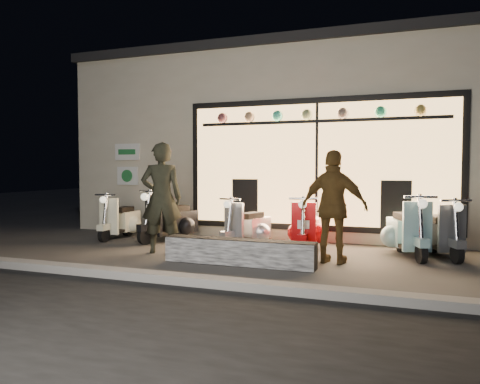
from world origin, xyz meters
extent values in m
plane|color=#383533|center=(0.00, 0.00, 0.00)|extent=(40.00, 40.00, 0.00)
cube|color=slate|center=(0.00, -2.00, 0.06)|extent=(40.00, 0.25, 0.12)
cube|color=beige|center=(0.00, 5.00, 2.00)|extent=(10.00, 6.00, 4.00)
cube|color=black|center=(0.00, 5.00, 4.10)|extent=(10.20, 6.20, 0.20)
cube|color=black|center=(0.80, 1.98, 1.55)|extent=(5.45, 0.06, 2.65)
cube|color=#FFBF6B|center=(0.80, 1.94, 1.55)|extent=(5.20, 0.04, 2.40)
cube|color=black|center=(0.80, 1.90, 2.40)|extent=(4.90, 0.06, 0.06)
cube|color=white|center=(-3.60, 1.96, 1.85)|extent=(0.65, 0.04, 0.38)
cube|color=white|center=(-3.60, 1.96, 1.30)|extent=(0.55, 0.04, 0.42)
cube|color=black|center=(0.11, -0.65, 0.20)|extent=(2.37, 0.28, 0.40)
cylinder|color=black|center=(-0.49, 0.39, 0.15)|extent=(0.18, 0.31, 0.30)
cylinder|color=black|center=(-0.22, 1.23, 0.15)|extent=(0.19, 0.32, 0.30)
cube|color=#B7B7BC|center=(-0.43, 0.56, 0.50)|extent=(0.41, 0.18, 0.73)
cube|color=#B7B7BC|center=(-0.25, 1.15, 0.34)|extent=(0.54, 0.70, 0.41)
cube|color=black|center=(-0.27, 1.06, 0.58)|extent=(0.39, 0.55, 0.11)
sphere|color=#FFF2CC|center=(-0.49, 0.38, 0.84)|extent=(0.17, 0.17, 0.13)
cylinder|color=black|center=(0.86, 0.39, 0.16)|extent=(0.13, 0.32, 0.31)
cylinder|color=black|center=(0.76, 1.31, 0.16)|extent=(0.15, 0.32, 0.31)
cube|color=#BC0C0E|center=(0.84, 0.59, 0.52)|extent=(0.43, 0.11, 0.76)
cube|color=#BC0C0E|center=(0.77, 1.22, 0.35)|extent=(0.46, 0.69, 0.42)
cube|color=black|center=(0.78, 1.13, 0.61)|extent=(0.32, 0.54, 0.11)
sphere|color=#FFF2CC|center=(0.86, 0.38, 0.88)|extent=(0.15, 0.15, 0.14)
cylinder|color=black|center=(-2.25, 0.51, 0.17)|extent=(0.21, 0.35, 0.33)
cylinder|color=black|center=(-1.91, 1.42, 0.17)|extent=(0.23, 0.35, 0.33)
cube|color=black|center=(-2.18, 0.70, 0.55)|extent=(0.44, 0.22, 0.80)
cube|color=black|center=(-1.94, 1.33, 0.37)|extent=(0.63, 0.78, 0.45)
cube|color=black|center=(-1.97, 1.24, 0.64)|extent=(0.45, 0.61, 0.12)
sphere|color=#FFF2CC|center=(-2.26, 0.50, 0.93)|extent=(0.19, 0.19, 0.15)
cylinder|color=black|center=(-3.17, 0.46, 0.15)|extent=(0.10, 0.31, 0.31)
cylinder|color=black|center=(-3.21, 1.35, 0.15)|extent=(0.12, 0.31, 0.31)
cube|color=beige|center=(-3.18, 0.65, 0.50)|extent=(0.42, 0.08, 0.74)
cube|color=beige|center=(-3.21, 1.26, 0.34)|extent=(0.41, 0.65, 0.41)
cube|color=black|center=(-3.21, 1.17, 0.59)|extent=(0.28, 0.51, 0.11)
sphere|color=#FFF2CC|center=(-3.17, 0.45, 0.85)|extent=(0.14, 0.14, 0.13)
cylinder|color=black|center=(2.73, 0.42, 0.17)|extent=(0.20, 0.35, 0.33)
cylinder|color=black|center=(2.42, 1.35, 0.17)|extent=(0.22, 0.35, 0.33)
cube|color=#81B3B8|center=(2.67, 0.61, 0.55)|extent=(0.45, 0.21, 0.81)
cube|color=#81B3B8|center=(2.45, 1.26, 0.37)|extent=(0.61, 0.78, 0.45)
cube|color=black|center=(2.48, 1.17, 0.65)|extent=(0.43, 0.61, 0.12)
sphere|color=#FFF2CC|center=(2.73, 0.41, 0.94)|extent=(0.19, 0.19, 0.15)
cylinder|color=black|center=(3.25, 0.59, 0.16)|extent=(0.20, 0.33, 0.32)
cylinder|color=black|center=(2.92, 1.46, 0.16)|extent=(0.22, 0.34, 0.32)
cube|color=#4E5155|center=(3.18, 0.77, 0.52)|extent=(0.42, 0.21, 0.76)
cube|color=#4E5155|center=(2.96, 1.38, 0.35)|extent=(0.59, 0.75, 0.43)
cube|color=black|center=(2.99, 1.29, 0.62)|extent=(0.43, 0.58, 0.11)
sphere|color=#FFF2CC|center=(3.25, 0.58, 0.89)|extent=(0.18, 0.18, 0.14)
imported|color=black|center=(-1.52, -0.14, 0.96)|extent=(0.83, 0.73, 1.93)
imported|color=brown|center=(1.45, -0.02, 0.88)|extent=(1.08, 0.55, 1.76)
camera|label=1|loc=(2.57, -7.29, 1.49)|focal=35.00mm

